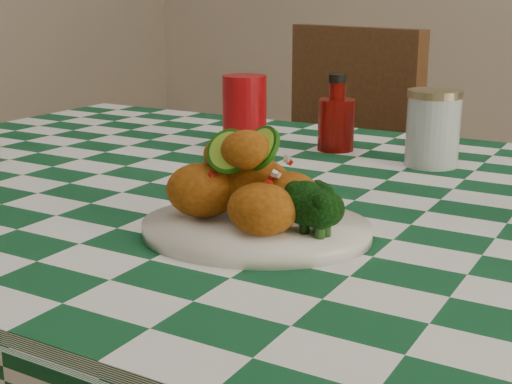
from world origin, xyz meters
The scene contains 7 objects.
plate centered at (0.06, -0.20, 0.80)m, with size 0.27×0.21×0.02m, color silver, non-canonical shape.
fried_chicken_pile centered at (0.05, -0.20, 0.86)m, with size 0.17×0.12×0.11m, color #A5580F, non-canonical shape.
broccoli_side centered at (0.14, -0.19, 0.83)m, with size 0.08×0.08×0.06m, color black, non-canonical shape.
red_tumbler centered at (-0.19, 0.20, 0.85)m, with size 0.08×0.08×0.14m, color #9E080C.
ketchup_bottle centered at (-0.06, 0.29, 0.86)m, with size 0.07×0.07×0.14m, color #6E0905, non-canonical shape.
mason_jar centered at (0.13, 0.26, 0.85)m, with size 0.09×0.09×0.13m, color #B2BCBA, non-canonical shape.
wooden_chair_left centered at (-0.35, 0.71, 0.49)m, with size 0.45×0.47×0.98m, color #472814, non-canonical shape.
Camera 1 is at (0.46, -0.89, 1.06)m, focal length 50.00 mm.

